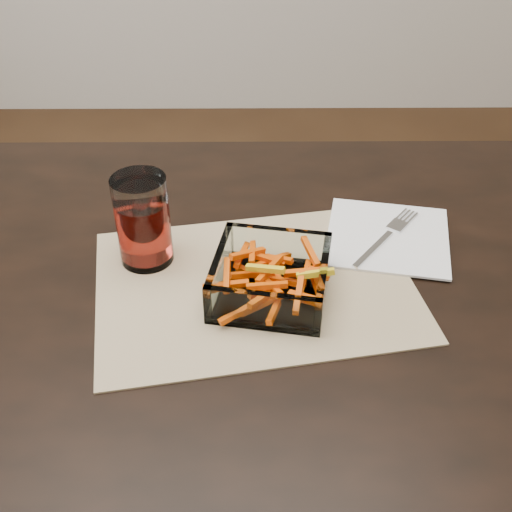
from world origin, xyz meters
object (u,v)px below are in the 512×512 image
object	(u,v)px
glass_bowl	(271,279)
tumbler	(143,223)
fork	(387,235)
dining_table	(175,333)

from	to	relation	value
glass_bowl	tumbler	xyz separation A→B (m)	(-0.18, 0.08, 0.04)
glass_bowl	tumbler	world-z (taller)	tumbler
tumbler	fork	world-z (taller)	tumbler
dining_table	fork	bearing A→B (deg)	19.48
dining_table	tumbler	xyz separation A→B (m)	(-0.04, 0.07, 0.15)
fork	glass_bowl	bearing A→B (deg)	-107.58
tumbler	fork	bearing A→B (deg)	7.42
dining_table	fork	distance (m)	0.36
fork	dining_table	bearing A→B (deg)	-122.96
dining_table	glass_bowl	world-z (taller)	glass_bowl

